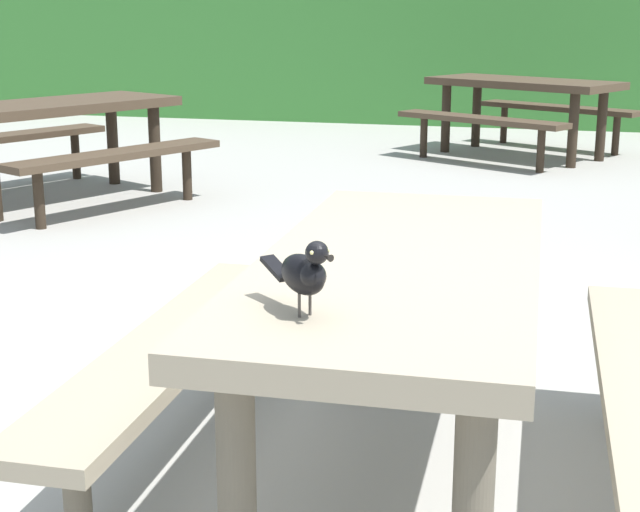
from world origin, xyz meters
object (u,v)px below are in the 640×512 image
Objects in this scene: bird_grackle at (305,272)px; picnic_table_far_centre at (523,99)px; picnic_table_mid_right at (56,127)px; picnic_table_foreground at (400,317)px.

bird_grackle reaches higher than picnic_table_far_centre.
bird_grackle is at bearing -54.32° from picnic_table_mid_right.
bird_grackle is 5.38m from picnic_table_mid_right.
picnic_table_foreground is 6.87m from picnic_table_far_centre.
picnic_table_far_centre is (-0.04, 6.87, 0.00)m from picnic_table_foreground.
bird_grackle is at bearing -100.45° from picnic_table_foreground.
picnic_table_foreground is 8.08× the size of bird_grackle.
bird_grackle is 0.10× the size of picnic_table_far_centre.
picnic_table_mid_right is at bearing 125.68° from bird_grackle.
picnic_table_foreground and picnic_table_far_centre have the same top height.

